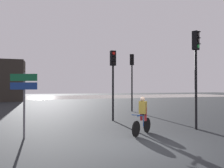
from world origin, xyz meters
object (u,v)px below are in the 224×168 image
at_px(cyclist, 142,115).
at_px(traffic_light_center, 113,72).
at_px(traffic_light_near_right, 196,61).
at_px(direction_sign_post, 24,93).
at_px(traffic_light_far_right, 132,72).

bearing_deg(cyclist, traffic_light_center, -38.01).
relative_size(traffic_light_near_right, direction_sign_post, 1.82).
height_order(direction_sign_post, cyclist, direction_sign_post).
bearing_deg(cyclist, traffic_light_near_right, -123.78).
distance_m(traffic_light_far_right, traffic_light_near_right, 8.03).
height_order(traffic_light_far_right, direction_sign_post, traffic_light_far_right).
xyz_separation_m(traffic_light_center, traffic_light_far_right, (3.05, 4.27, 0.35)).
bearing_deg(cyclist, direction_sign_post, 42.35).
height_order(traffic_light_center, cyclist, traffic_light_center).
relative_size(traffic_light_far_right, traffic_light_near_right, 1.01).
height_order(traffic_light_center, traffic_light_near_right, traffic_light_near_right).
distance_m(direction_sign_post, cyclist, 4.95).
height_order(traffic_light_far_right, cyclist, traffic_light_far_right).
relative_size(traffic_light_far_right, cyclist, 2.94).
distance_m(traffic_light_far_right, direction_sign_post, 10.92).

